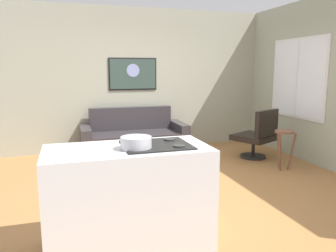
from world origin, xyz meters
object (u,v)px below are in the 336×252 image
mixing_bowl (136,143)px  wall_painting (133,74)px  coffee_table (150,148)px  couch (134,139)px  bar_stool (284,140)px  armchair (258,135)px

mixing_bowl → wall_painting: wall_painting is taller
coffee_table → couch: bearing=92.5°
mixing_bowl → coffee_table: bearing=73.1°
bar_stool → mixing_bowl: (-2.76, -1.67, 0.49)m
armchair → mixing_bowl: (-2.72, -2.37, 0.55)m
armchair → bar_stool: (0.04, -0.70, 0.06)m
armchair → bar_stool: bearing=-86.6°
coffee_table → armchair: 2.04m
couch → bar_stool: 2.71m
bar_stool → mixing_bowl: bearing=-148.8°
couch → wall_painting: size_ratio=2.06×
armchair → coffee_table: bearing=-176.4°
coffee_table → armchair: (2.04, 0.13, 0.06)m
couch → wall_painting: 1.31m
couch → armchair: 2.30m
armchair → mixing_bowl: 3.65m
mixing_bowl → wall_painting: size_ratio=0.28×
couch → bar_stool: couch is taller
couch → mixing_bowl: bearing=-100.7°
armchair → wall_painting: size_ratio=0.94×
armchair → couch: bearing=155.2°
coffee_table → bar_stool: size_ratio=1.58×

